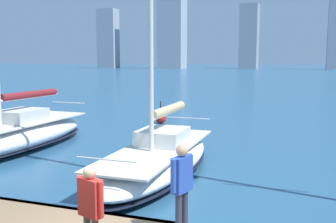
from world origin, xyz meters
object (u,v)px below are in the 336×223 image
at_px(sailboat_tan, 158,157).
at_px(channel_buoy, 161,118).
at_px(person_red_shirt, 90,204).
at_px(person_blue_shirt, 182,180).
at_px(sailboat_maroon, 13,135).

distance_m(sailboat_tan, channel_buoy, 10.90).
distance_m(person_red_shirt, channel_buoy, 18.08).
relative_size(person_blue_shirt, channel_buoy, 1.27).
height_order(sailboat_maroon, person_red_shirt, sailboat_maroon).
height_order(sailboat_tan, sailboat_maroon, sailboat_tan).
relative_size(sailboat_maroon, person_red_shirt, 6.33).
height_order(sailboat_maroon, channel_buoy, sailboat_maroon).
bearing_deg(person_blue_shirt, sailboat_maroon, -34.62).
height_order(sailboat_tan, person_red_shirt, sailboat_tan).
xyz_separation_m(sailboat_tan, sailboat_maroon, (7.27, -1.25, 0.08)).
xyz_separation_m(sailboat_tan, person_blue_shirt, (-2.55, 5.54, 1.07)).
height_order(sailboat_maroon, person_blue_shirt, sailboat_maroon).
bearing_deg(channel_buoy, sailboat_tan, 109.74).
bearing_deg(sailboat_maroon, person_blue_shirt, 145.38).
bearing_deg(channel_buoy, person_red_shirt, 106.43).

